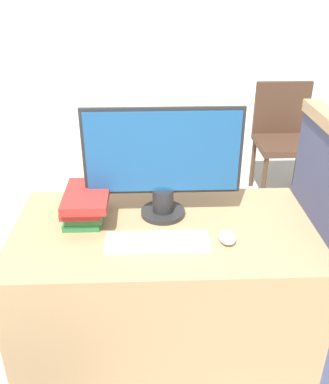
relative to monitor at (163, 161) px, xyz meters
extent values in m
cube|color=tan|center=(0.00, -0.11, -0.62)|extent=(1.24, 0.67, 0.73)
cube|color=#474C70|center=(0.64, -0.13, -0.42)|extent=(0.05, 0.64, 1.13)
cylinder|color=#282828|center=(0.00, 0.00, -0.24)|extent=(0.19, 0.19, 0.02)
cylinder|color=#282828|center=(0.00, 0.00, -0.18)|extent=(0.09, 0.09, 0.10)
cube|color=#282828|center=(0.00, 0.00, 0.04)|extent=(0.65, 0.01, 0.37)
cube|color=#1E5693|center=(0.00, 0.00, 0.04)|extent=(0.62, 0.02, 0.34)
cube|color=white|center=(-0.03, -0.22, -0.24)|extent=(0.40, 0.13, 0.02)
ellipsoid|color=silver|center=(0.24, -0.22, -0.24)|extent=(0.07, 0.10, 0.03)
cube|color=#2D7F42|center=(-0.34, -0.03, -0.24)|extent=(0.15, 0.21, 0.03)
cube|color=#2D7F42|center=(-0.33, -0.02, -0.20)|extent=(0.15, 0.22, 0.04)
cube|color=#B72D28|center=(-0.33, -0.04, -0.17)|extent=(0.16, 0.24, 0.03)
cube|color=#B72D28|center=(-0.32, -0.04, -0.14)|extent=(0.18, 0.28, 0.03)
cylinder|color=#4C3323|center=(0.82, 1.31, -0.77)|extent=(0.04, 0.04, 0.43)
cylinder|color=#4C3323|center=(1.20, 1.31, -0.77)|extent=(0.04, 0.04, 0.43)
cylinder|color=#4C3323|center=(0.82, 1.69, -0.77)|extent=(0.04, 0.04, 0.43)
cylinder|color=#4C3323|center=(1.20, 1.69, -0.77)|extent=(0.04, 0.04, 0.43)
cube|color=#4C3323|center=(1.01, 1.50, -0.53)|extent=(0.44, 0.44, 0.05)
cube|color=#4C3323|center=(1.01, 1.70, -0.30)|extent=(0.44, 0.04, 0.42)
camera|label=1|loc=(-0.06, -1.59, 0.70)|focal=40.00mm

